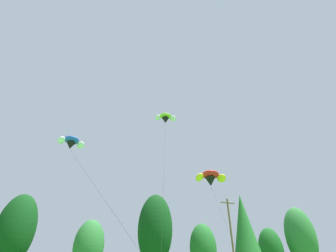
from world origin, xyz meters
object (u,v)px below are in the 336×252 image
object	(u,v)px
parafoil_kite_far_blue_white	(71,143)
parafoil_kite_high_lime_white	(165,118)
utility_pole	(232,240)
parafoil_kite_mid_red_yellow	(210,178)

from	to	relation	value
parafoil_kite_far_blue_white	parafoil_kite_high_lime_white	bearing A→B (deg)	13.66
parafoil_kite_far_blue_white	utility_pole	bearing A→B (deg)	10.14
utility_pole	parafoil_kite_high_lime_white	distance (m)	20.07
utility_pole	parafoil_kite_mid_red_yellow	world-z (taller)	parafoil_kite_mid_red_yellow
utility_pole	parafoil_kite_high_lime_white	bearing A→B (deg)	-174.50
utility_pole	parafoil_kite_far_blue_white	distance (m)	24.91
utility_pole	parafoil_kite_high_lime_white	xyz separation A→B (m)	(-9.89, -0.95, 17.44)
parafoil_kite_high_lime_white	parafoil_kite_mid_red_yellow	size ratio (longest dim) A/B	1.87
utility_pole	parafoil_kite_far_blue_white	size ratio (longest dim) A/B	0.78
parafoil_kite_mid_red_yellow	utility_pole	bearing A→B (deg)	48.47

